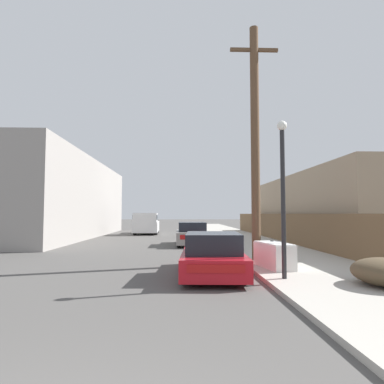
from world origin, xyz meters
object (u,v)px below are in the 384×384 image
Objects in this scene: discarded_fridge at (274,255)px; utility_pole at (255,138)px; car_parked_mid at (192,234)px; pickup_truck at (146,224)px; street_lamp at (283,185)px; parked_sports_car_red at (212,256)px.

utility_pole reaches higher than discarded_fridge.
pickup_truck reaches higher than car_parked_mid.
pickup_truck is 1.29× the size of street_lamp.
discarded_fridge is 0.41× the size of parked_sports_car_red.
parked_sports_car_red is at bearing -173.43° from discarded_fridge.
car_parked_mid is 1.04× the size of street_lamp.
car_parked_mid reaches higher than discarded_fridge.
discarded_fridge is 0.44× the size of street_lamp.
utility_pole is 2.12× the size of street_lamp.
car_parked_mid is at bearing 94.79° from parked_sports_car_red.
utility_pole reaches higher than parked_sports_car_red.
discarded_fridge is 0.21× the size of utility_pole.
parked_sports_car_red is 0.83× the size of pickup_truck.
pickup_truck is 19.01m from utility_pole.
discarded_fridge is 0.43× the size of car_parked_mid.
parked_sports_car_red is (-1.95, -0.55, 0.06)m from discarded_fridge.
parked_sports_car_red is 0.51× the size of utility_pole.
discarded_fridge is at bearing 18.85° from parked_sports_car_red.
pickup_truck is (-5.86, 19.58, 0.41)m from discarded_fridge.
car_parked_mid is 0.49× the size of utility_pole.
utility_pole is at bearing 106.13° from pickup_truck.
street_lamp is (1.73, -1.23, 1.97)m from parked_sports_car_red.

